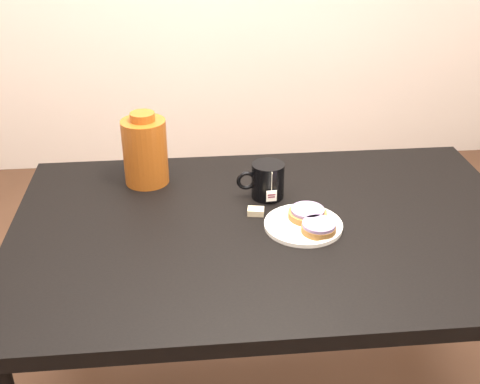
# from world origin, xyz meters

# --- Properties ---
(table) EXTENTS (1.40, 0.90, 0.75)m
(table) POSITION_xyz_m (0.00, 0.00, 0.67)
(table) COLOR black
(table) RESTS_ON ground_plane
(plate) EXTENTS (0.21, 0.21, 0.02)m
(plate) POSITION_xyz_m (0.08, -0.02, 0.76)
(plate) COLOR white
(plate) RESTS_ON table
(bagel_back) EXTENTS (0.12, 0.12, 0.03)m
(bagel_back) POSITION_xyz_m (0.10, 0.01, 0.77)
(bagel_back) COLOR brown
(bagel_back) RESTS_ON plate
(bagel_front) EXTENTS (0.13, 0.13, 0.03)m
(bagel_front) POSITION_xyz_m (0.11, -0.07, 0.77)
(bagel_front) COLOR brown
(bagel_front) RESTS_ON plate
(mug) EXTENTS (0.14, 0.10, 0.10)m
(mug) POSITION_xyz_m (0.01, 0.16, 0.80)
(mug) COLOR black
(mug) RESTS_ON table
(teabag_pouch) EXTENTS (0.05, 0.04, 0.02)m
(teabag_pouch) POSITION_xyz_m (-0.03, 0.06, 0.76)
(teabag_pouch) COLOR #C6B793
(teabag_pouch) RESTS_ON table
(bagel_package) EXTENTS (0.17, 0.17, 0.22)m
(bagel_package) POSITION_xyz_m (-0.34, 0.29, 0.85)
(bagel_package) COLOR #6B2E0E
(bagel_package) RESTS_ON table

